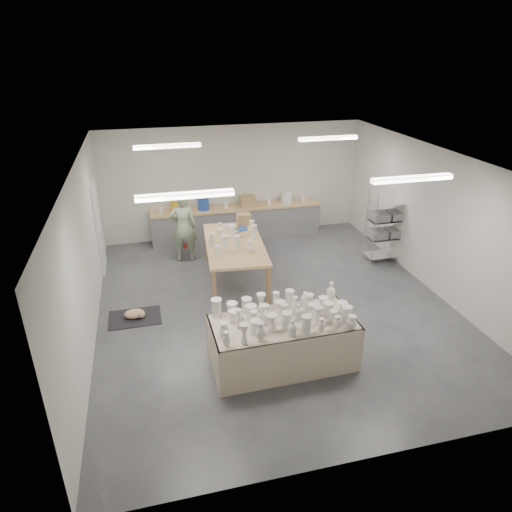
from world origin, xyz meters
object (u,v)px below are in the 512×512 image
object	(u,v)px
drying_table	(283,340)
red_stool	(184,246)
potter	(183,227)
work_table	(235,241)

from	to	relation	value
drying_table	red_stool	world-z (taller)	drying_table
red_stool	drying_table	bearing A→B (deg)	-76.35
drying_table	potter	size ratio (longest dim) A/B	1.36
work_table	red_stool	xyz separation A→B (m)	(-1.01, 1.52, -0.67)
drying_table	potter	bearing A→B (deg)	103.38
drying_table	work_table	world-z (taller)	work_table
work_table	potter	xyz separation A→B (m)	(-1.01, 1.25, -0.05)
work_table	red_stool	bearing A→B (deg)	128.66
work_table	drying_table	bearing A→B (deg)	-82.38
drying_table	work_table	size ratio (longest dim) A/B	0.92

